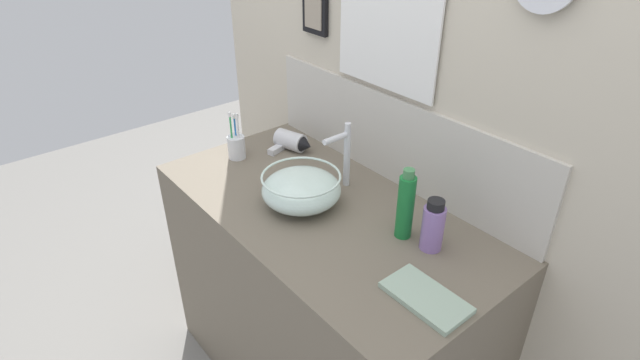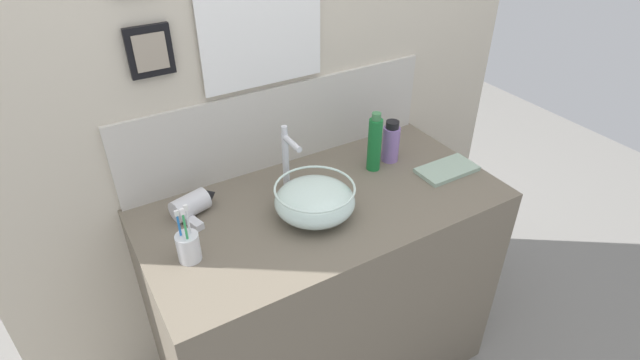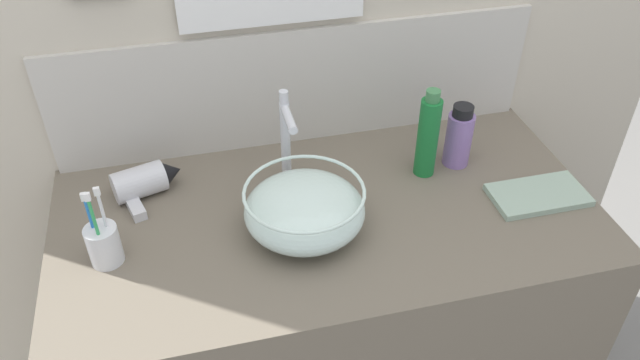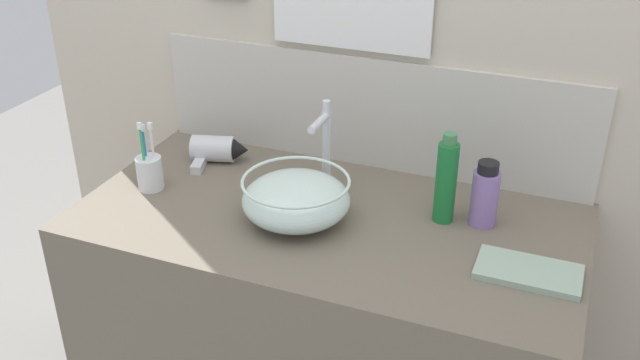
% 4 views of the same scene
% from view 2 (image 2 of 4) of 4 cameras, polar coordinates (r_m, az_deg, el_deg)
% --- Properties ---
extents(vanity_counter, '(1.26, 0.64, 0.90)m').
position_cam_2_polar(vanity_counter, '(2.03, 0.49, -12.75)').
color(vanity_counter, '#6B6051').
rests_on(vanity_counter, ground).
extents(back_panel, '(2.14, 0.10, 2.50)m').
position_cam_2_polar(back_panel, '(1.83, -5.20, 12.15)').
color(back_panel, beige).
rests_on(back_panel, ground).
extents(glass_bowl_sink, '(0.27, 0.27, 0.11)m').
position_cam_2_polar(glass_bowl_sink, '(1.64, -0.60, -2.35)').
color(glass_bowl_sink, silver).
rests_on(glass_bowl_sink, vanity_counter).
extents(faucet, '(0.02, 0.12, 0.24)m').
position_cam_2_polar(faucet, '(1.74, -3.78, 2.97)').
color(faucet, silver).
rests_on(faucet, vanity_counter).
extents(hair_drier, '(0.18, 0.16, 0.08)m').
position_cam_2_polar(hair_drier, '(1.72, -14.17, -2.69)').
color(hair_drier, silver).
rests_on(hair_drier, vanity_counter).
extents(toothbrush_cup, '(0.07, 0.07, 0.20)m').
position_cam_2_polar(toothbrush_cup, '(1.53, -14.81, -7.33)').
color(toothbrush_cup, silver).
rests_on(toothbrush_cup, vanity_counter).
extents(lotion_bottle, '(0.07, 0.07, 0.17)m').
position_cam_2_polar(lotion_bottle, '(1.95, 8.11, 4.31)').
color(lotion_bottle, '#8C6BB2').
rests_on(lotion_bottle, vanity_counter).
extents(shampoo_bottle, '(0.05, 0.05, 0.23)m').
position_cam_2_polar(shampoo_bottle, '(1.87, 6.26, 4.18)').
color(shampoo_bottle, '#197233').
rests_on(shampoo_bottle, vanity_counter).
extents(hand_towel, '(0.23, 0.12, 0.02)m').
position_cam_2_polar(hand_towel, '(1.95, 14.31, 1.17)').
color(hand_towel, '#99B29E').
rests_on(hand_towel, vanity_counter).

